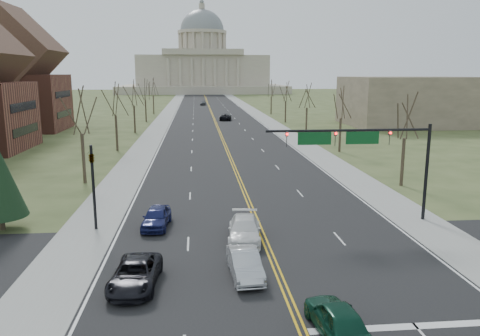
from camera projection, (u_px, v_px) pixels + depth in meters
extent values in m
plane|color=#3B4824|center=(298.00, 320.00, 20.82)|extent=(600.00, 600.00, 0.00)
cube|color=black|center=(212.00, 113.00, 128.12)|extent=(20.00, 380.00, 0.01)
cube|color=black|center=(275.00, 266.00, 26.67)|extent=(120.00, 14.00, 0.01)
cube|color=gray|center=(168.00, 113.00, 127.02)|extent=(4.00, 380.00, 0.03)
cube|color=gray|center=(255.00, 113.00, 129.23)|extent=(4.00, 380.00, 0.03)
cube|color=gold|center=(212.00, 113.00, 128.12)|extent=(0.42, 380.00, 0.01)
cube|color=silver|center=(176.00, 113.00, 127.22)|extent=(0.15, 380.00, 0.01)
cube|color=silver|center=(247.00, 113.00, 129.03)|extent=(0.15, 380.00, 0.01)
cube|color=silver|center=(416.00, 326.00, 20.30)|extent=(9.50, 0.50, 0.01)
cube|color=#B4AD96|center=(203.00, 89.00, 264.30)|extent=(90.00, 60.00, 4.00)
cube|color=#B4AD96|center=(203.00, 71.00, 262.30)|extent=(70.00, 40.00, 16.00)
cube|color=#B4AD96|center=(203.00, 52.00, 240.40)|extent=(42.00, 3.00, 3.00)
cylinder|color=#B4AD96|center=(202.00, 45.00, 259.50)|extent=(24.00, 24.00, 12.00)
cylinder|color=#B4AD96|center=(202.00, 32.00, 258.14)|extent=(27.00, 27.00, 1.60)
ellipsoid|color=slate|center=(202.00, 31.00, 257.98)|extent=(24.00, 24.00, 22.80)
cylinder|color=#B4AD96|center=(202.00, 6.00, 255.40)|extent=(3.20, 3.20, 3.00)
sphere|color=slate|center=(202.00, 2.00, 254.94)|extent=(2.40, 2.40, 2.40)
cylinder|color=black|center=(426.00, 173.00, 34.42)|extent=(0.24, 0.24, 7.20)
cylinder|color=black|center=(349.00, 130.00, 33.23)|extent=(12.00, 0.18, 0.18)
imported|color=black|center=(389.00, 137.00, 33.62)|extent=(0.35, 0.40, 1.10)
sphere|color=#FF0C0C|center=(391.00, 133.00, 33.40)|extent=(0.18, 0.18, 0.18)
imported|color=black|center=(335.00, 138.00, 33.25)|extent=(0.35, 0.40, 1.10)
sphere|color=#FF0C0C|center=(336.00, 134.00, 33.03)|extent=(0.18, 0.18, 0.18)
imported|color=black|center=(287.00, 139.00, 32.93)|extent=(0.35, 0.40, 1.10)
sphere|color=#FF0C0C|center=(287.00, 134.00, 32.71)|extent=(0.18, 0.18, 0.18)
cube|color=#0C4C1E|center=(362.00, 138.00, 33.43)|extent=(2.40, 0.12, 0.90)
cube|color=#0C4C1E|center=(314.00, 138.00, 33.11)|extent=(2.40, 0.12, 0.90)
cylinder|color=black|center=(94.00, 188.00, 32.33)|extent=(0.20, 0.20, 6.00)
imported|color=black|center=(92.00, 157.00, 31.89)|extent=(0.32, 0.36, 0.99)
cylinder|color=#362A20|center=(403.00, 162.00, 45.19)|extent=(0.32, 0.32, 4.68)
cylinder|color=#362A20|center=(84.00, 159.00, 46.21)|extent=(0.32, 0.32, 4.95)
cylinder|color=#362A20|center=(340.00, 135.00, 64.70)|extent=(0.32, 0.32, 4.68)
cylinder|color=#362A20|center=(117.00, 133.00, 65.72)|extent=(0.32, 0.32, 4.95)
cylinder|color=#362A20|center=(306.00, 121.00, 84.21)|extent=(0.32, 0.32, 4.68)
cylinder|color=#362A20|center=(135.00, 119.00, 85.23)|extent=(0.32, 0.32, 4.95)
cylinder|color=#362A20|center=(285.00, 112.00, 103.72)|extent=(0.32, 0.32, 4.68)
cylinder|color=#362A20|center=(146.00, 111.00, 104.74)|extent=(0.32, 0.32, 4.95)
cylinder|color=#362A20|center=(271.00, 106.00, 123.23)|extent=(0.32, 0.32, 4.68)
cylinder|color=#362A20|center=(154.00, 105.00, 124.25)|extent=(0.32, 0.32, 4.95)
cylinder|color=#362A20|center=(2.00, 223.00, 32.72)|extent=(0.36, 0.36, 1.00)
cube|color=black|center=(26.00, 130.00, 66.41)|extent=(0.10, 9.80, 1.20)
cube|color=black|center=(24.00, 106.00, 65.74)|extent=(0.10, 9.80, 1.20)
cube|color=brown|center=(17.00, 103.00, 88.46)|extent=(17.00, 14.00, 10.50)
cube|color=#482D24|center=(12.00, 51.00, 86.56)|extent=(17.00, 14.28, 17.00)
cube|color=black|center=(65.00, 114.00, 89.67)|extent=(0.10, 9.80, 1.20)
cube|color=black|center=(63.00, 94.00, 88.93)|extent=(0.10, 9.80, 1.20)
cube|color=brown|center=(408.00, 101.00, 97.64)|extent=(25.00, 20.00, 10.00)
imported|color=#0C3827|center=(337.00, 318.00, 19.53)|extent=(2.15, 4.49, 1.48)
imported|color=#B1B4B9|center=(245.00, 264.00, 25.15)|extent=(1.80, 4.41, 1.42)
imported|color=black|center=(135.00, 274.00, 23.96)|extent=(2.61, 5.04, 1.36)
imported|color=silver|center=(244.00, 230.00, 30.56)|extent=(2.60, 5.29, 1.48)
imported|color=navy|center=(156.00, 217.00, 33.21)|extent=(2.13, 4.47, 1.48)
imported|color=black|center=(225.00, 117.00, 108.89)|extent=(3.19, 5.78, 1.53)
imported|color=#4B4E53|center=(203.00, 103.00, 158.95)|extent=(2.16, 4.68, 1.55)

